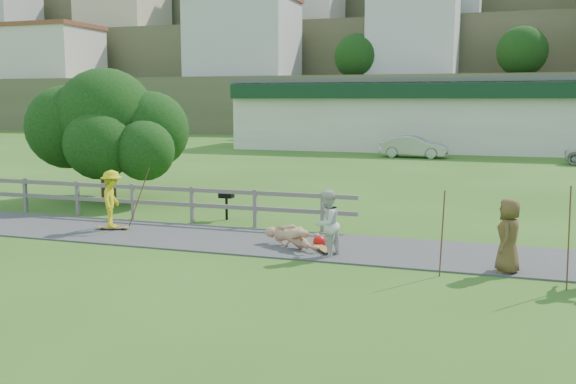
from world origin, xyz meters
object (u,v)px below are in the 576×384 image
car_silver (414,147)px  tree (107,148)px  skater_fallen (292,237)px  bbq (227,205)px  spectator_c (508,236)px  skater_rider (112,202)px  spectator_a (327,224)px

car_silver → tree: bearing=160.8°
skater_fallen → bbq: bbq is taller
spectator_c → bbq: size_ratio=1.78×
skater_rider → bbq: 3.46m
skater_rider → skater_fallen: 5.48m
skater_rider → skater_fallen: bearing=-116.8°
spectator_a → tree: bearing=-101.4°
skater_rider → tree: (-3.24, 4.67, 1.11)m
skater_fallen → car_silver: bearing=28.6°
spectator_a → spectator_c: (3.99, -0.16, 0.01)m
skater_fallen → car_silver: car_silver is taller
tree → bbq: tree is taller
spectator_a → bbq: size_ratio=1.75×
skater_rider → spectator_a: size_ratio=1.02×
car_silver → bbq: (-2.73, -23.12, -0.23)m
skater_fallen → tree: 10.24m
skater_rider → spectator_c: size_ratio=1.00×
car_silver → spectator_c: bearing=-166.2°
spectator_a → spectator_c: bearing=106.9°
tree → spectator_c: bearing=-23.3°
spectator_a → tree: size_ratio=0.28×
spectator_c → skater_fallen: bearing=-90.4°
spectator_c → skater_rider: bearing=-89.2°
tree → bbq: size_ratio=6.35×
spectator_a → spectator_c: 3.99m
skater_fallen → tree: tree is taller
spectator_c → bbq: bearing=-107.3°
spectator_a → car_silver: bearing=-157.9°
spectator_c → tree: (-13.67, 5.89, 1.11)m
skater_fallen → car_silver: (-0.35, 26.16, 0.38)m
skater_fallen → skater_rider: bearing=112.2°
skater_fallen → spectator_a: bearing=-89.8°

